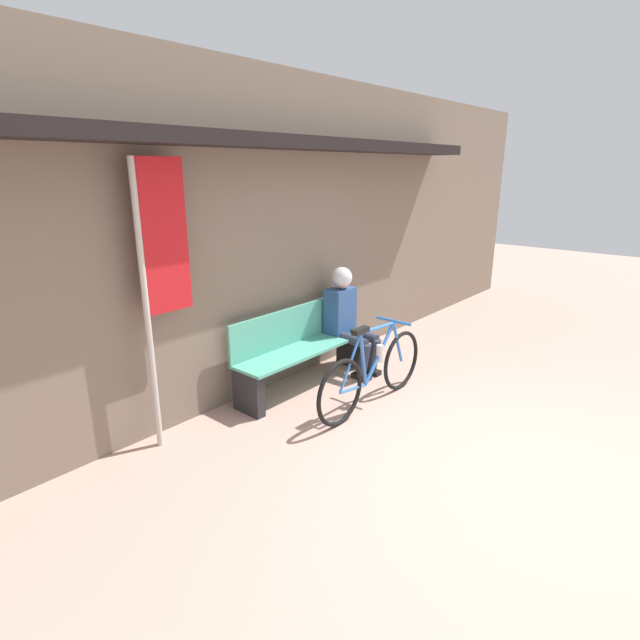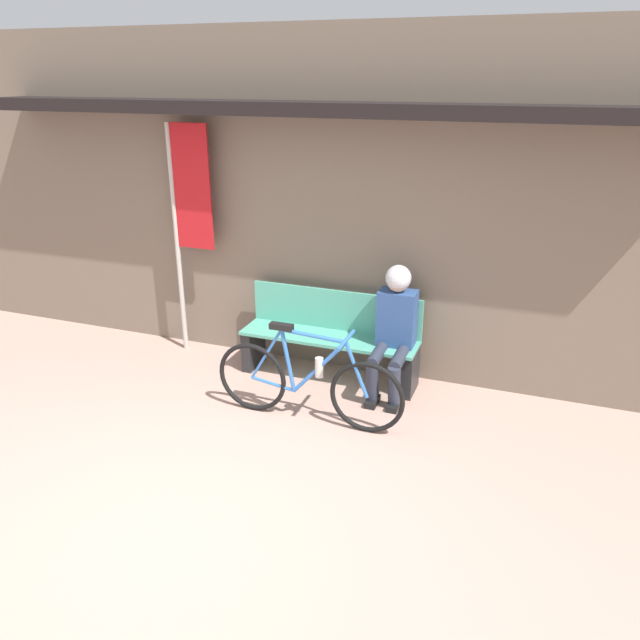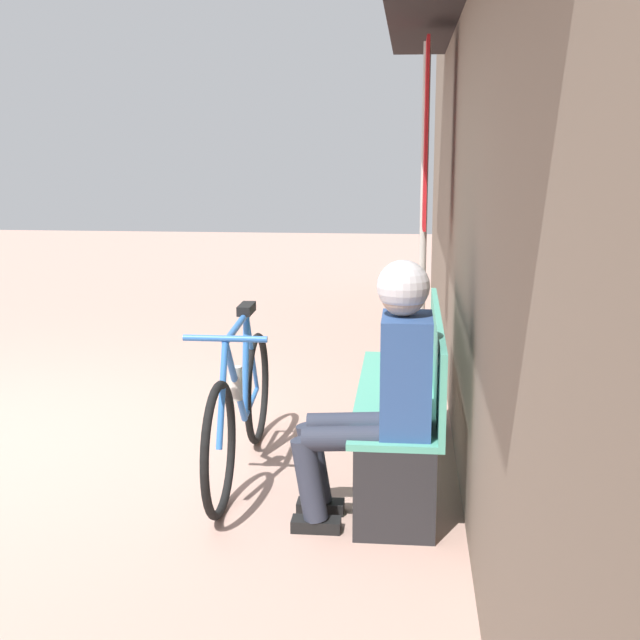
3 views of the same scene
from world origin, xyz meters
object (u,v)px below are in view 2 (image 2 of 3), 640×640
Objects in this scene: park_bench_near at (331,338)px; banner_pole at (186,209)px; person_seated at (394,323)px; bicycle at (308,383)px.

park_bench_near is 0.73× the size of banner_pole.
park_bench_near is 1.41× the size of person_seated.
bicycle is 0.71× the size of banner_pole.
park_bench_near is 1.02× the size of bicycle.
bicycle is at bearing -29.79° from banner_pole.
person_seated is 0.51× the size of banner_pole.
banner_pole is (-1.65, 0.95, 1.17)m from bicycle.
banner_pole is (-2.20, 0.19, 0.84)m from person_seated.
park_bench_near is at bearing -3.03° from banner_pole.
bicycle is 0.99m from person_seated.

